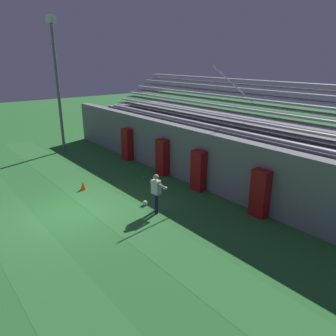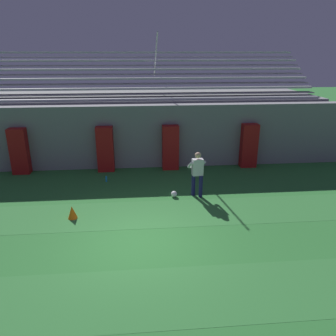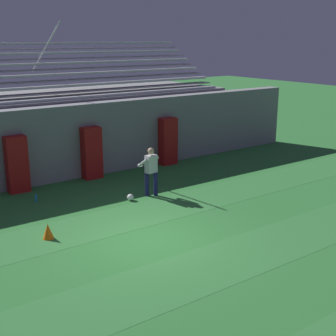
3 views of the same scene
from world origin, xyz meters
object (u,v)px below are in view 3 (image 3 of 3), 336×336
Objects in this scene: padding_pillar_gate_right at (92,153)px; soccer_ball at (130,197)px; padding_pillar_gate_left at (17,164)px; goalkeeper at (151,169)px; water_bottle at (36,198)px; traffic_cone at (48,231)px; padding_pillar_far_right at (168,141)px.

padding_pillar_gate_right is 8.98× the size of soccer_ball.
padding_pillar_gate_left is 1.18× the size of goalkeeper.
padding_pillar_gate_left is 8.24× the size of water_bottle.
traffic_cone is (-3.53, -4.38, -0.78)m from padding_pillar_gate_right.
water_bottle is (-2.58, 1.71, 0.01)m from soccer_ball.
padding_pillar_gate_left is 8.98× the size of soccer_ball.
padding_pillar_gate_right reaches higher than water_bottle.
goalkeeper is at bearing -26.26° from water_bottle.
water_bottle is at bearing 153.74° from goalkeeper.
padding_pillar_gate_left is 4.64m from goalkeeper.
padding_pillar_gate_left reaches higher than traffic_cone.
water_bottle is at bearing -168.00° from padding_pillar_far_right.
padding_pillar_gate_left is at bearing 94.48° from water_bottle.
padding_pillar_gate_left is at bearing 81.12° from traffic_cone.
water_bottle is (-2.74, -1.34, -0.87)m from padding_pillar_gate_right.
traffic_cone reaches higher than soccer_ball.
goalkeeper reaches higher than soccer_ball.
padding_pillar_gate_left is at bearing 131.39° from soccer_ball.
padding_pillar_gate_right is 1.18× the size of goalkeeper.
padding_pillar_gate_right reaches higher than goalkeeper.
soccer_ball is (2.69, -3.05, -0.88)m from padding_pillar_gate_left.
water_bottle is at bearing 75.43° from traffic_cone.
goalkeeper is (-2.89, -3.03, -0.03)m from padding_pillar_far_right.
soccer_ball is at bearing -93.03° from padding_pillar_gate_right.
soccer_ball is (-0.16, -3.05, -0.88)m from padding_pillar_gate_right.
goalkeeper is at bearing 1.60° from soccer_ball.
water_bottle is at bearing -85.52° from padding_pillar_gate_left.
traffic_cone is at bearing -104.57° from water_bottle.
padding_pillar_gate_left is at bearing 180.00° from padding_pillar_gate_right.
padding_pillar_gate_right is 5.68m from traffic_cone.
padding_pillar_gate_left and padding_pillar_gate_right have the same top height.
traffic_cone is at bearing -158.46° from soccer_ball.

